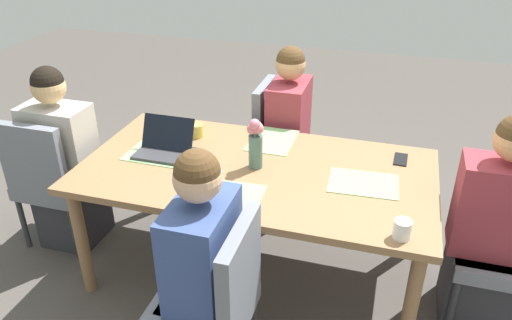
# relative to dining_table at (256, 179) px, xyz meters

# --- Properties ---
(ground_plane) EXTENTS (10.00, 10.00, 0.00)m
(ground_plane) POSITION_rel_dining_table_xyz_m (0.00, 0.00, -0.65)
(ground_plane) COLOR #4C4742
(dining_table) EXTENTS (1.94, 1.03, 0.72)m
(dining_table) POSITION_rel_dining_table_xyz_m (0.00, 0.00, 0.00)
(dining_table) COLOR olive
(dining_table) RESTS_ON ground_plane
(chair_near_left_near) EXTENTS (0.44, 0.44, 0.90)m
(chair_near_left_near) POSITION_rel_dining_table_xyz_m (0.05, -0.80, -0.15)
(chair_near_left_near) COLOR slate
(chair_near_left_near) RESTS_ON ground_plane
(person_near_left_near) EXTENTS (0.36, 0.40, 1.19)m
(person_near_left_near) POSITION_rel_dining_table_xyz_m (-0.02, -0.74, -0.13)
(person_near_left_near) COLOR #2D2D33
(person_near_left_near) RESTS_ON ground_plane
(chair_head_right_left_mid) EXTENTS (0.44, 0.44, 0.90)m
(chair_head_right_left_mid) POSITION_rel_dining_table_xyz_m (1.30, 0.07, -0.15)
(chair_head_right_left_mid) COLOR slate
(chair_head_right_left_mid) RESTS_ON ground_plane
(person_head_right_left_mid) EXTENTS (0.40, 0.36, 1.19)m
(person_head_right_left_mid) POSITION_rel_dining_table_xyz_m (1.24, -0.01, -0.13)
(person_head_right_left_mid) COLOR #2D2D33
(person_head_right_left_mid) RESTS_ON ground_plane
(chair_far_left_far) EXTENTS (0.44, 0.44, 0.90)m
(chair_far_left_far) POSITION_rel_dining_table_xyz_m (-0.08, 0.85, -0.15)
(chair_far_left_far) COLOR slate
(chair_far_left_far) RESTS_ON ground_plane
(person_far_left_far) EXTENTS (0.36, 0.40, 1.19)m
(person_far_left_far) POSITION_rel_dining_table_xyz_m (-0.00, 0.79, -0.13)
(person_far_left_far) COLOR #2D2D33
(person_far_left_far) RESTS_ON ground_plane
(chair_head_left_right_near) EXTENTS (0.44, 0.44, 0.90)m
(chair_head_left_right_near) POSITION_rel_dining_table_xyz_m (-1.31, -0.09, -0.15)
(chair_head_left_right_near) COLOR slate
(chair_head_left_right_near) RESTS_ON ground_plane
(person_head_left_right_near) EXTENTS (0.40, 0.36, 1.19)m
(person_head_left_right_near) POSITION_rel_dining_table_xyz_m (-1.25, -0.01, -0.13)
(person_head_left_right_near) COLOR #2D2D33
(person_head_left_right_near) RESTS_ON ground_plane
(flower_vase) EXTENTS (0.09, 0.10, 0.30)m
(flower_vase) POSITION_rel_dining_table_xyz_m (-0.01, 0.01, 0.23)
(flower_vase) COLOR #4C6B60
(flower_vase) RESTS_ON dining_table
(placemat_near_left_near) EXTENTS (0.27, 0.37, 0.00)m
(placemat_near_left_near) POSITION_rel_dining_table_xyz_m (-0.01, -0.36, 0.07)
(placemat_near_left_near) COLOR #7FAD70
(placemat_near_left_near) RESTS_ON dining_table
(placemat_head_right_left_mid) EXTENTS (0.37, 0.28, 0.00)m
(placemat_head_right_left_mid) POSITION_rel_dining_table_xyz_m (0.59, -0.00, 0.07)
(placemat_head_right_left_mid) COLOR #7FAD70
(placemat_head_right_left_mid) RESTS_ON dining_table
(placemat_far_left_far) EXTENTS (0.26, 0.36, 0.00)m
(placemat_far_left_far) POSITION_rel_dining_table_xyz_m (-0.00, 0.36, 0.07)
(placemat_far_left_far) COLOR #7FAD70
(placemat_far_left_far) RESTS_ON dining_table
(placemat_head_left_right_near) EXTENTS (0.36, 0.27, 0.00)m
(placemat_head_left_right_near) POSITION_rel_dining_table_xyz_m (-0.59, -0.01, 0.07)
(placemat_head_left_right_near) COLOR #7FAD70
(placemat_head_left_right_near) RESTS_ON dining_table
(laptop_head_left_right_near) EXTENTS (0.32, 0.22, 0.20)m
(laptop_head_left_right_near) POSITION_rel_dining_table_xyz_m (-0.55, 0.02, 0.11)
(laptop_head_left_right_near) COLOR #38383D
(laptop_head_left_right_near) RESTS_ON dining_table
(coffee_mug_near_left) EXTENTS (0.08, 0.08, 0.08)m
(coffee_mug_near_left) POSITION_rel_dining_table_xyz_m (-0.47, 0.28, 0.11)
(coffee_mug_near_left) COLOR #DBC64C
(coffee_mug_near_left) RESTS_ON dining_table
(coffee_mug_near_right) EXTENTS (0.08, 0.08, 0.09)m
(coffee_mug_near_right) POSITION_rel_dining_table_xyz_m (-0.67, 0.27, 0.12)
(coffee_mug_near_right) COLOR white
(coffee_mug_near_right) RESTS_ON dining_table
(coffee_mug_centre_left) EXTENTS (0.08, 0.08, 0.09)m
(coffee_mug_centre_left) POSITION_rel_dining_table_xyz_m (0.79, -0.42, 0.12)
(coffee_mug_centre_left) COLOR white
(coffee_mug_centre_left) RESTS_ON dining_table
(phone_black) EXTENTS (0.08, 0.15, 0.01)m
(phone_black) POSITION_rel_dining_table_xyz_m (0.76, 0.32, 0.08)
(phone_black) COLOR black
(phone_black) RESTS_ON dining_table
(phone_silver) EXTENTS (0.13, 0.17, 0.01)m
(phone_silver) POSITION_rel_dining_table_xyz_m (-0.22, -0.15, 0.08)
(phone_silver) COLOR silver
(phone_silver) RESTS_ON dining_table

